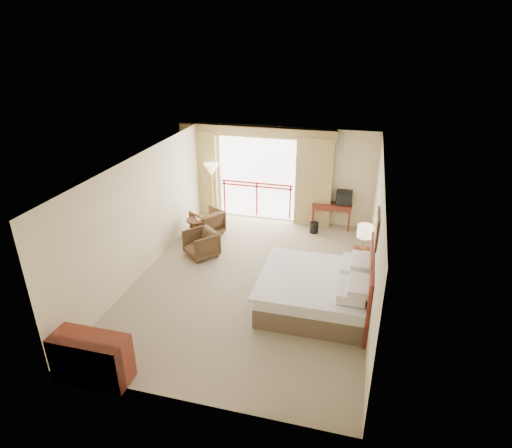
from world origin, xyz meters
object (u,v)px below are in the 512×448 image
(bed, at_px, (317,291))
(wastebasket, at_px, (314,228))
(armchair_near, at_px, (202,256))
(dresser, at_px, (92,358))
(side_table, at_px, (197,226))
(floor_lamp, at_px, (212,172))
(armchair_far, at_px, (208,233))
(tv, at_px, (344,198))
(table_lamp, at_px, (365,232))
(desk, at_px, (332,208))
(nightstand, at_px, (361,263))

(bed, bearing_deg, wastebasket, 98.52)
(armchair_near, relative_size, dresser, 0.60)
(side_table, relative_size, dresser, 0.48)
(floor_lamp, bearing_deg, armchair_far, -78.73)
(tv, xyz_separation_m, side_table, (-3.63, -1.73, -0.50))
(table_lamp, height_order, tv, table_lamp)
(desk, xyz_separation_m, wastebasket, (-0.41, -0.59, -0.40))
(armchair_far, bearing_deg, tv, 143.21)
(tv, xyz_separation_m, armchair_far, (-3.50, -1.31, -0.89))
(desk, relative_size, floor_lamp, 0.65)
(bed, relative_size, nightstand, 3.48)
(armchair_near, bearing_deg, side_table, 159.27)
(bed, xyz_separation_m, wastebasket, (-0.51, 3.41, -0.23))
(desk, bearing_deg, dresser, -112.90)
(armchair_far, bearing_deg, armchair_near, 46.42)
(desk, relative_size, side_table, 1.86)
(dresser, bearing_deg, side_table, 95.79)
(wastebasket, bearing_deg, armchair_near, -141.09)
(armchair_far, distance_m, floor_lamp, 1.75)
(bed, distance_m, armchair_near, 3.33)
(side_table, bearing_deg, desk, 28.16)
(nightstand, xyz_separation_m, dresser, (-3.98, -4.29, 0.10))
(bed, height_order, table_lamp, table_lamp)
(tv, bearing_deg, floor_lamp, -162.28)
(nightstand, height_order, armchair_far, nightstand)
(armchair_far, bearing_deg, table_lamp, 107.41)
(nightstand, bearing_deg, desk, 111.33)
(wastebasket, bearing_deg, nightstand, -56.02)
(tv, distance_m, armchair_near, 4.19)
(side_table, distance_m, floor_lamp, 1.76)
(nightstand, bearing_deg, armchair_far, 165.79)
(wastebasket, bearing_deg, armchair_far, -164.47)
(dresser, bearing_deg, bed, 44.61)
(bed, bearing_deg, desk, 91.40)
(armchair_far, distance_m, side_table, 0.59)
(side_table, bearing_deg, bed, -32.75)
(side_table, xyz_separation_m, floor_lamp, (-0.07, 1.42, 1.03))
(table_lamp, height_order, floor_lamp, floor_lamp)
(tv, height_order, side_table, tv)
(side_table, height_order, floor_lamp, floor_lamp)
(bed, bearing_deg, dresser, -138.31)
(armchair_near, relative_size, side_table, 1.25)
(bed, xyz_separation_m, armchair_near, (-3.00, 1.40, -0.38))
(nightstand, distance_m, armchair_near, 3.82)
(armchair_far, height_order, dresser, dresser)
(desk, xyz_separation_m, floor_lamp, (-3.40, -0.37, 0.88))
(bed, bearing_deg, armchair_far, 141.44)
(bed, distance_m, dresser, 4.26)
(armchair_far, xyz_separation_m, side_table, (-0.13, -0.42, 0.40))
(nightstand, height_order, side_table, nightstand)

